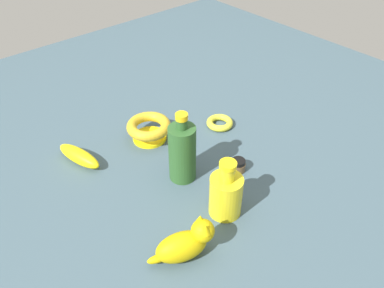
# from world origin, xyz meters

# --- Properties ---
(ground) EXTENTS (2.00, 2.00, 0.00)m
(ground) POSITION_xyz_m (0.00, 0.00, 0.00)
(ground) COLOR #384C56
(bottle_short) EXTENTS (0.08, 0.08, 0.16)m
(bottle_short) POSITION_xyz_m (0.06, 0.19, 0.06)
(bottle_short) COLOR gold
(bottle_short) RESTS_ON ground
(bowl) EXTENTS (0.13, 0.13, 0.06)m
(bowl) POSITION_xyz_m (0.03, -0.16, 0.04)
(bowl) COLOR yellow
(bowl) RESTS_ON ground
(nail_polish_jar) EXTENTS (0.04, 0.04, 0.04)m
(nail_polish_jar) POSITION_xyz_m (-0.07, 0.11, 0.02)
(nail_polish_jar) COLOR brown
(nail_polish_jar) RESTS_ON ground
(bottle_tall) EXTENTS (0.07, 0.07, 0.20)m
(bottle_tall) POSITION_xyz_m (0.06, 0.03, 0.08)
(bottle_tall) COLOR #274F23
(bottle_tall) RESTS_ON ground
(cat_figurine) EXTENTS (0.15, 0.10, 0.10)m
(cat_figurine) POSITION_xyz_m (0.22, 0.23, 0.04)
(cat_figurine) COLOR #BDA109
(cat_figurine) RESTS_ON ground
(bangle) EXTENTS (0.08, 0.08, 0.02)m
(bangle) POSITION_xyz_m (-0.18, -0.07, 0.01)
(bangle) COLOR gold
(bangle) RESTS_ON ground
(banana) EXTENTS (0.08, 0.16, 0.04)m
(banana) POSITION_xyz_m (0.24, -0.20, 0.02)
(banana) COLOR yellow
(banana) RESTS_ON ground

